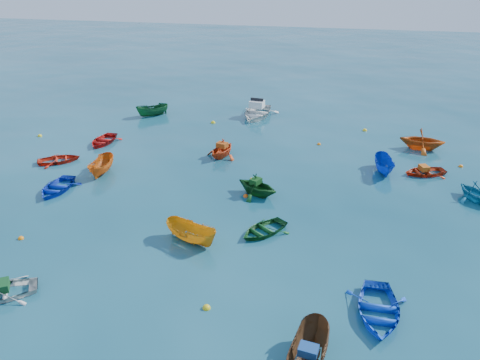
% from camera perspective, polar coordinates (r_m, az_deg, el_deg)
% --- Properties ---
extents(ground, '(160.00, 160.00, 0.00)m').
position_cam_1_polar(ground, '(24.57, -2.66, -5.72)').
color(ground, '#0A3C4E').
rests_on(ground, ground).
extents(dinghy_blue_sw, '(2.40, 3.24, 0.65)m').
position_cam_1_polar(dinghy_blue_sw, '(30.34, -21.39, -1.20)').
color(dinghy_blue_sw, '#0F31BF').
rests_on(dinghy_blue_sw, ground).
extents(dinghy_white_near, '(3.56, 3.33, 0.60)m').
position_cam_1_polar(dinghy_white_near, '(22.35, -27.07, -12.44)').
color(dinghy_white_near, silver).
rests_on(dinghy_white_near, ground).
extents(dinghy_blue_se, '(2.56, 3.51, 0.72)m').
position_cam_1_polar(dinghy_blue_se, '(19.89, 16.39, -15.48)').
color(dinghy_blue_se, blue).
rests_on(dinghy_blue_se, ground).
extents(dinghy_orange_w, '(2.88, 3.13, 1.37)m').
position_cam_1_polar(dinghy_orange_w, '(33.17, -2.21, 2.88)').
color(dinghy_orange_w, '#D94114').
rests_on(dinghy_orange_w, ground).
extents(sampan_yellow_mid, '(3.25, 2.20, 1.18)m').
position_cam_1_polar(sampan_yellow_mid, '(23.45, -5.88, -7.50)').
color(sampan_yellow_mid, orange).
rests_on(sampan_yellow_mid, ground).
extents(dinghy_green_e, '(3.22, 3.38, 0.57)m').
position_cam_1_polar(dinghy_green_e, '(24.08, 2.85, -6.43)').
color(dinghy_green_e, '#12511E').
rests_on(dinghy_green_e, ground).
extents(dinghy_cyan_se, '(2.88, 2.99, 1.21)m').
position_cam_1_polar(dinghy_cyan_se, '(30.41, 26.53, -2.14)').
color(dinghy_cyan_se, teal).
rests_on(dinghy_cyan_se, ground).
extents(dinghy_red_nw, '(3.43, 3.19, 0.58)m').
position_cam_1_polar(dinghy_red_nw, '(34.56, -21.15, 2.06)').
color(dinghy_red_nw, red).
rests_on(dinghy_red_nw, ground).
extents(sampan_orange_n, '(1.48, 3.13, 1.17)m').
position_cam_1_polar(sampan_orange_n, '(31.77, -16.40, 0.76)').
color(sampan_orange_n, '#CA5B13').
rests_on(sampan_orange_n, ground).
extents(dinghy_green_n, '(3.36, 3.18, 1.40)m').
position_cam_1_polar(dinghy_green_n, '(27.79, 2.08, -1.79)').
color(dinghy_green_n, '#104719').
rests_on(dinghy_green_n, ground).
extents(dinghy_red_ne, '(3.26, 2.83, 0.57)m').
position_cam_1_polar(dinghy_red_ne, '(32.69, 21.54, 0.68)').
color(dinghy_red_ne, '#B72E0F').
rests_on(dinghy_red_ne, ground).
extents(sampan_blue_far, '(1.46, 3.10, 1.16)m').
position_cam_1_polar(sampan_blue_far, '(32.08, 17.09, 0.91)').
color(sampan_blue_far, '#0E37B3').
rests_on(sampan_blue_far, ground).
extents(dinghy_red_far, '(2.20, 3.06, 0.64)m').
position_cam_1_polar(dinghy_red_far, '(37.10, -16.33, 4.33)').
color(dinghy_red_far, red).
rests_on(dinghy_red_far, ground).
extents(dinghy_orange_far, '(3.37, 2.98, 1.65)m').
position_cam_1_polar(dinghy_orange_far, '(36.96, 21.17, 3.54)').
color(dinghy_orange_far, '#BD4F11').
rests_on(dinghy_orange_far, ground).
extents(sampan_green_far, '(2.97, 2.77, 1.14)m').
position_cam_1_polar(sampan_green_far, '(42.78, -10.56, 7.70)').
color(sampan_green_far, '#145629').
rests_on(sampan_green_far, ground).
extents(motorboat_white, '(3.76, 4.94, 1.56)m').
position_cam_1_polar(motorboat_white, '(41.96, 2.05, 7.77)').
color(motorboat_white, white).
rests_on(motorboat_white, ground).
extents(tarp_green_a, '(0.86, 0.91, 0.35)m').
position_cam_1_polar(tarp_green_a, '(22.06, -27.05, -11.42)').
color(tarp_green_a, '#11471E').
rests_on(tarp_green_a, dinghy_white_near).
extents(tarp_blue_a, '(0.71, 0.58, 0.31)m').
position_cam_1_polar(tarp_blue_a, '(16.86, 8.33, -19.86)').
color(tarp_blue_a, navy).
rests_on(tarp_blue_a, sampan_brown_mid).
extents(tarp_orange_a, '(0.85, 0.73, 0.35)m').
position_cam_1_polar(tarp_orange_a, '(32.89, -2.19, 4.29)').
color(tarp_orange_a, '#B04712').
rests_on(tarp_orange_a, dinghy_orange_w).
extents(tarp_green_b, '(0.72, 0.80, 0.32)m').
position_cam_1_polar(tarp_green_b, '(27.46, 1.94, -0.14)').
color(tarp_green_b, '#104014').
rests_on(tarp_green_b, dinghy_green_n).
extents(tarp_orange_b, '(0.72, 0.81, 0.32)m').
position_cam_1_polar(tarp_orange_b, '(32.47, 21.51, 1.38)').
color(tarp_orange_b, '#BA5513').
rests_on(tarp_orange_b, dinghy_red_ne).
extents(buoy_or_a, '(0.29, 0.29, 0.29)m').
position_cam_1_polar(buoy_or_a, '(25.99, -25.15, -6.51)').
color(buoy_or_a, orange).
rests_on(buoy_or_a, ground).
extents(buoy_ye_a, '(0.33, 0.33, 0.33)m').
position_cam_1_polar(buoy_ye_a, '(19.47, -4.10, -15.33)').
color(buoy_ye_a, gold).
rests_on(buoy_ye_a, ground).
extents(buoy_or_b, '(0.30, 0.30, 0.30)m').
position_cam_1_polar(buoy_or_b, '(27.55, 0.70, -2.03)').
color(buoy_or_b, '#F1560D').
rests_on(buoy_or_b, ground).
extents(buoy_ye_b, '(0.33, 0.33, 0.33)m').
position_cam_1_polar(buoy_ye_b, '(40.28, -23.21, 4.93)').
color(buoy_ye_b, yellow).
rests_on(buoy_ye_b, ground).
extents(buoy_or_c, '(0.37, 0.37, 0.37)m').
position_cam_1_polar(buoy_or_c, '(32.34, -17.57, 1.04)').
color(buoy_or_c, orange).
rests_on(buoy_or_c, ground).
extents(buoy_ye_c, '(0.35, 0.35, 0.35)m').
position_cam_1_polar(buoy_ye_c, '(29.55, 1.46, -0.04)').
color(buoy_ye_c, yellow).
rests_on(buoy_ye_c, ground).
extents(buoy_or_d, '(0.30, 0.30, 0.30)m').
position_cam_1_polar(buoy_or_d, '(34.82, 25.31, 1.47)').
color(buoy_or_d, orange).
rests_on(buoy_or_d, ground).
extents(buoy_ye_d, '(0.39, 0.39, 0.39)m').
position_cam_1_polar(buoy_ye_d, '(40.22, -3.29, 6.95)').
color(buoy_ye_d, yellow).
rests_on(buoy_ye_d, ground).
extents(buoy_or_e, '(0.29, 0.29, 0.29)m').
position_cam_1_polar(buoy_or_e, '(35.83, 9.59, 4.28)').
color(buoy_or_e, orange).
rests_on(buoy_or_e, ground).
extents(buoy_ye_e, '(0.37, 0.37, 0.37)m').
position_cam_1_polar(buoy_ye_e, '(39.61, 14.97, 5.83)').
color(buoy_ye_e, yellow).
rests_on(buoy_ye_e, ground).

